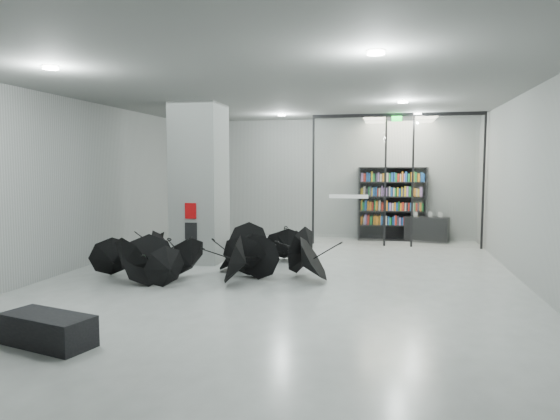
% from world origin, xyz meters
% --- Properties ---
extents(room, '(14.00, 14.02, 4.01)m').
position_xyz_m(room, '(0.00, 0.00, 2.84)').
color(room, gray).
rests_on(room, ground).
extents(column, '(1.20, 1.20, 4.00)m').
position_xyz_m(column, '(-2.50, 2.00, 2.00)').
color(column, slate).
rests_on(column, ground).
extents(fire_cabinet, '(0.28, 0.04, 0.38)m').
position_xyz_m(fire_cabinet, '(-2.50, 1.38, 1.35)').
color(fire_cabinet, '#A50A07').
rests_on(fire_cabinet, column).
extents(info_panel, '(0.30, 0.03, 0.42)m').
position_xyz_m(info_panel, '(-2.50, 1.38, 0.85)').
color(info_panel, black).
rests_on(info_panel, column).
extents(exit_sign, '(0.30, 0.06, 0.15)m').
position_xyz_m(exit_sign, '(2.40, 5.30, 3.82)').
color(exit_sign, '#0CE533').
rests_on(exit_sign, room).
extents(glass_partition, '(5.06, 0.08, 4.00)m').
position_xyz_m(glass_partition, '(2.39, 5.50, 2.18)').
color(glass_partition, silver).
rests_on(glass_partition, ground).
extents(bench, '(1.42, 0.88, 0.43)m').
position_xyz_m(bench, '(-2.31, -4.22, 0.21)').
color(bench, black).
rests_on(bench, ground).
extents(bookshelf, '(2.22, 0.68, 2.40)m').
position_xyz_m(bookshelf, '(2.31, 6.75, 1.20)').
color(bookshelf, black).
rests_on(bookshelf, ground).
extents(shop_counter, '(1.44, 0.85, 0.81)m').
position_xyz_m(shop_counter, '(3.43, 6.65, 0.41)').
color(shop_counter, black).
rests_on(shop_counter, ground).
extents(umbrella_cluster, '(5.50, 4.47, 1.32)m').
position_xyz_m(umbrella_cluster, '(-1.37, 0.51, 0.31)').
color(umbrella_cluster, black).
rests_on(umbrella_cluster, ground).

